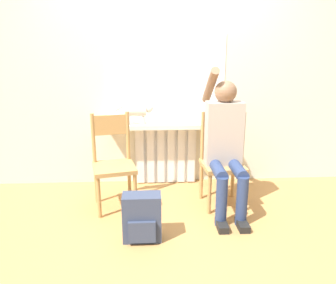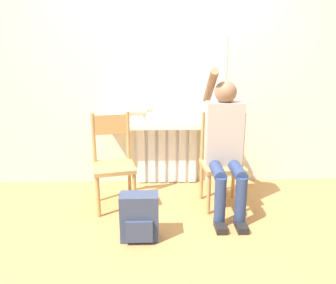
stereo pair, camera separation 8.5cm
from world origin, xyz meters
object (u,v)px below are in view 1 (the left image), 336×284
(person, at_px, (226,141))
(backpack, at_px, (142,218))
(chair_left, at_px, (113,162))
(chair_right, at_px, (222,160))
(cat, at_px, (137,111))

(person, xyz_separation_m, backpack, (-0.78, -0.52, -0.49))
(chair_left, height_order, backpack, chair_left)
(chair_left, distance_m, backpack, 0.74)
(chair_left, xyz_separation_m, person, (1.06, -0.11, 0.22))
(chair_right, bearing_deg, cat, 147.03)
(chair_right, relative_size, person, 0.68)
(chair_left, distance_m, chair_right, 1.05)
(cat, distance_m, backpack, 1.28)
(chair_right, bearing_deg, person, -92.24)
(chair_right, xyz_separation_m, backpack, (-0.77, -0.63, -0.27))
(chair_left, distance_m, person, 1.09)
(chair_left, relative_size, cat, 2.13)
(chair_right, bearing_deg, backpack, -145.13)
(person, relative_size, cat, 3.15)
(chair_left, bearing_deg, backpack, -78.62)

